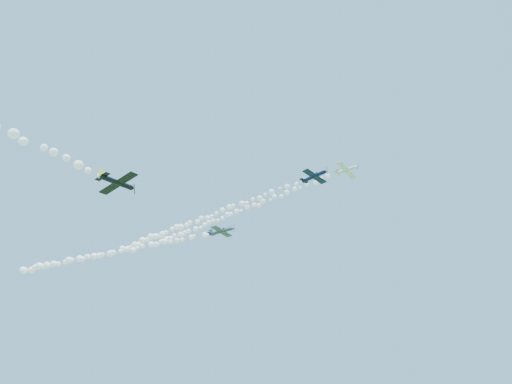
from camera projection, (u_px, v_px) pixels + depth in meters
The scene contains 7 objects.
plane_white at pixel (347, 170), 99.67m from camera, with size 6.33×6.56×2.24m.
smoke_trail_white at pixel (227, 216), 124.85m from camera, with size 76.59×15.89×2.74m, color white, non-canonical shape.
plane_navy at pixel (315, 176), 99.04m from camera, with size 7.42×7.87×1.99m.
smoke_trail_navy at pixel (196, 221), 124.16m from camera, with size 78.00×14.67×2.91m, color white, non-canonical shape.
plane_grey at pixel (222, 231), 109.72m from camera, with size 7.84×8.22×2.08m.
smoke_trail_grey at pixel (104, 254), 126.27m from camera, with size 76.07×10.31×3.43m, color white, non-canonical shape.
plane_black at pixel (118, 183), 74.95m from camera, with size 8.14×8.07×2.47m.
Camera 1 is at (48.35, -76.33, 6.54)m, focal length 30.00 mm.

